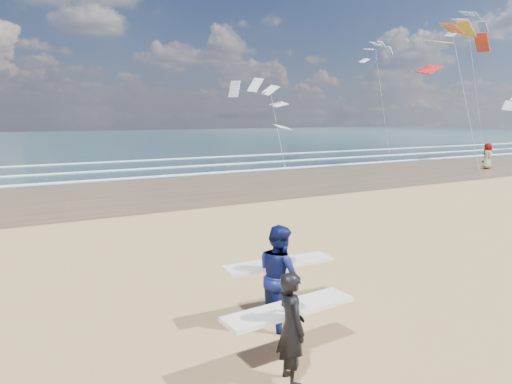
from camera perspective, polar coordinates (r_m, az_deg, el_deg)
wet_sand_strip at (r=33.66m, az=15.62°, el=2.49°), size 220.00×12.00×0.01m
ocean at (r=81.36m, az=-12.17°, el=6.53°), size 220.00×100.00×0.02m
foam_breakers at (r=41.42m, az=5.80°, el=4.10°), size 220.00×11.70×0.05m
surfer_near at (r=7.00m, az=4.40°, el=-16.19°), size 2.23×1.01×1.70m
surfer_far at (r=8.64m, az=2.97°, el=-10.32°), size 2.23×1.16×1.93m
beachgoer_0 at (r=38.10m, az=26.98°, el=4.02°), size 1.03×1.11×1.91m
beachgoer_1 at (r=43.65m, az=26.77°, el=4.39°), size 1.00×0.67×1.58m
kite_0 at (r=38.57m, az=24.09°, el=13.79°), size 7.60×4.94×12.01m
kite_1 at (r=37.95m, az=2.27°, el=10.05°), size 6.59×4.82×7.31m
kite_2 at (r=54.35m, az=25.53°, el=13.68°), size 6.09×4.77×15.82m
kite_5 at (r=53.73m, az=15.34°, el=12.17°), size 4.80×4.63×12.92m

